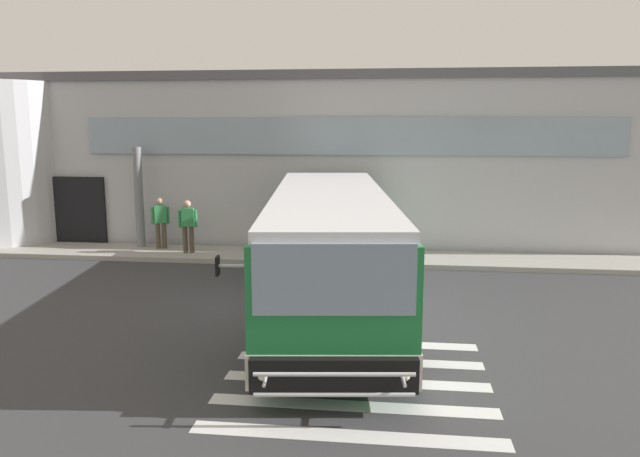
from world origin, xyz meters
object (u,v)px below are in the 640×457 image
(entry_support_column, at_px, (139,197))
(passenger_near_column, at_px, (161,220))
(bus_main_foreground, at_px, (329,251))
(passenger_by_doorway, at_px, (188,223))

(entry_support_column, xyz_separation_m, passenger_near_column, (0.80, -0.25, -0.72))
(bus_main_foreground, bearing_deg, entry_support_column, 141.02)
(entry_support_column, height_order, bus_main_foreground, entry_support_column)
(bus_main_foreground, relative_size, passenger_near_column, 6.68)
(passenger_near_column, relative_size, passenger_by_doorway, 1.00)
(bus_main_foreground, xyz_separation_m, passenger_near_column, (-6.09, 5.32, -0.25))
(passenger_near_column, bearing_deg, entry_support_column, 162.68)
(passenger_near_column, bearing_deg, bus_main_foreground, -41.17)
(entry_support_column, xyz_separation_m, passenger_by_doorway, (1.90, -0.77, -0.68))
(entry_support_column, height_order, passenger_near_column, entry_support_column)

